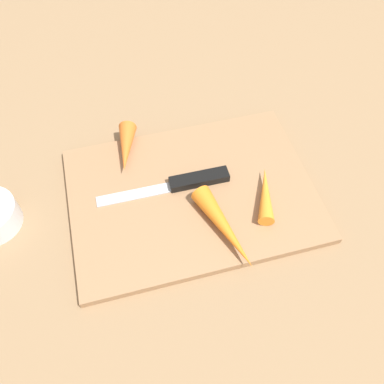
{
  "coord_description": "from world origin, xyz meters",
  "views": [
    {
      "loc": [
        0.09,
        0.34,
        0.51
      ],
      "look_at": [
        0.0,
        0.0,
        0.01
      ],
      "focal_mm": 38.08,
      "sensor_mm": 36.0,
      "label": 1
    }
  ],
  "objects_px": {
    "cutting_board": "(192,194)",
    "carrot_shortest": "(126,148)",
    "carrot_longest": "(225,228)",
    "knife": "(191,181)",
    "carrot_medium": "(265,194)"
  },
  "relations": [
    {
      "from": "carrot_shortest",
      "to": "knife",
      "type": "bearing_deg",
      "value": 58.54
    },
    {
      "from": "knife",
      "to": "carrot_longest",
      "type": "relative_size",
      "value": 1.5
    },
    {
      "from": "knife",
      "to": "carrot_shortest",
      "type": "height_order",
      "value": "carrot_shortest"
    },
    {
      "from": "carrot_longest",
      "to": "carrot_shortest",
      "type": "distance_m",
      "value": 0.21
    },
    {
      "from": "knife",
      "to": "carrot_shortest",
      "type": "xyz_separation_m",
      "value": [
        0.08,
        -0.08,
        0.01
      ]
    },
    {
      "from": "carrot_longest",
      "to": "knife",
      "type": "bearing_deg",
      "value": 179.21
    },
    {
      "from": "carrot_longest",
      "to": "carrot_medium",
      "type": "xyz_separation_m",
      "value": [
        -0.07,
        -0.04,
        -0.0
      ]
    },
    {
      "from": "cutting_board",
      "to": "carrot_longest",
      "type": "relative_size",
      "value": 2.69
    },
    {
      "from": "cutting_board",
      "to": "carrot_medium",
      "type": "bearing_deg",
      "value": 158.77
    },
    {
      "from": "cutting_board",
      "to": "knife",
      "type": "height_order",
      "value": "knife"
    },
    {
      "from": "carrot_longest",
      "to": "carrot_shortest",
      "type": "xyz_separation_m",
      "value": [
        0.11,
        -0.18,
        -0.0
      ]
    },
    {
      "from": "cutting_board",
      "to": "carrot_shortest",
      "type": "relative_size",
      "value": 3.98
    },
    {
      "from": "knife",
      "to": "carrot_longest",
      "type": "height_order",
      "value": "carrot_longest"
    },
    {
      "from": "cutting_board",
      "to": "carrot_shortest",
      "type": "height_order",
      "value": "carrot_shortest"
    },
    {
      "from": "cutting_board",
      "to": "carrot_longest",
      "type": "bearing_deg",
      "value": 107.7
    }
  ]
}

